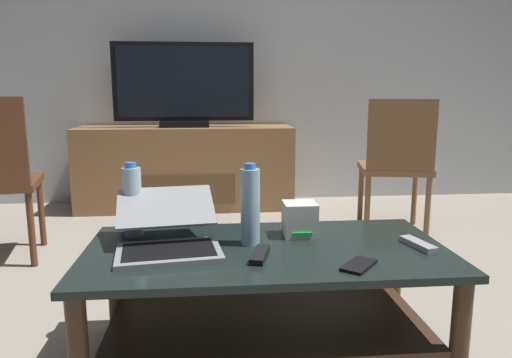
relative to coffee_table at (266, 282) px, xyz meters
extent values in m
plane|color=#9E9384|center=(0.02, 0.15, -0.29)|extent=(7.68, 7.68, 0.00)
cube|color=silver|center=(0.02, 2.63, 1.11)|extent=(6.40, 0.12, 2.80)
cube|color=black|center=(0.00, 0.00, 0.12)|extent=(1.25, 0.64, 0.03)
cube|color=#472D1E|center=(0.00, 0.00, -0.14)|extent=(1.10, 0.56, 0.02)
cylinder|color=#472D1E|center=(-0.58, -0.27, -0.09)|extent=(0.06, 0.06, 0.39)
cylinder|color=#472D1E|center=(0.58, -0.27, -0.09)|extent=(0.06, 0.06, 0.39)
cylinder|color=#472D1E|center=(-0.58, 0.27, -0.09)|extent=(0.06, 0.06, 0.39)
cylinder|color=#472D1E|center=(0.58, 0.27, -0.09)|extent=(0.06, 0.06, 0.39)
cube|color=olive|center=(-0.39, 2.31, 0.04)|extent=(1.72, 0.47, 0.67)
cube|color=brown|center=(-0.39, 2.07, -0.09)|extent=(0.78, 0.01, 0.23)
cube|color=black|center=(-0.39, 2.29, 0.40)|extent=(0.39, 0.20, 0.05)
cube|color=black|center=(-0.39, 2.29, 0.73)|extent=(1.10, 0.04, 0.61)
cube|color=black|center=(-0.39, 2.27, 0.73)|extent=(1.03, 0.01, 0.55)
cube|color=brown|center=(1.04, 1.49, 0.15)|extent=(0.52, 0.52, 0.04)
cube|color=brown|center=(1.00, 1.30, 0.38)|extent=(0.42, 0.12, 0.47)
cylinder|color=brown|center=(1.26, 1.64, -0.08)|extent=(0.04, 0.04, 0.42)
cylinder|color=brown|center=(0.89, 1.72, -0.08)|extent=(0.04, 0.04, 0.42)
cylinder|color=brown|center=(1.19, 1.27, -0.08)|extent=(0.04, 0.04, 0.42)
cylinder|color=brown|center=(0.81, 1.34, -0.08)|extent=(0.04, 0.04, 0.42)
cylinder|color=#59331E|center=(-1.24, 1.40, -0.08)|extent=(0.04, 0.04, 0.42)
cylinder|color=#59331E|center=(-1.17, 1.03, -0.08)|extent=(0.04, 0.04, 0.42)
cube|color=gray|center=(-0.33, -0.04, 0.14)|extent=(0.37, 0.28, 0.02)
cube|color=black|center=(-0.33, -0.04, 0.15)|extent=(0.32, 0.22, 0.00)
cube|color=gray|center=(-0.35, 0.12, 0.26)|extent=(0.37, 0.26, 0.10)
cube|color=silver|center=(-0.35, 0.12, 0.25)|extent=(0.33, 0.23, 0.08)
cube|color=white|center=(0.14, 0.13, 0.19)|extent=(0.12, 0.12, 0.13)
cube|color=#19D84C|center=(0.14, 0.07, 0.15)|extent=(0.07, 0.00, 0.01)
cylinder|color=silver|center=(-0.48, 0.19, 0.26)|extent=(0.07, 0.07, 0.26)
cylinder|color=blue|center=(-0.48, 0.19, 0.40)|extent=(0.04, 0.04, 0.02)
cylinder|color=#99C6E5|center=(-0.05, 0.05, 0.26)|extent=(0.07, 0.07, 0.27)
cylinder|color=blue|center=(-0.05, 0.05, 0.41)|extent=(0.04, 0.04, 0.02)
cube|color=black|center=(0.27, -0.21, 0.13)|extent=(0.14, 0.15, 0.01)
cube|color=#99999E|center=(0.53, -0.04, 0.14)|extent=(0.08, 0.17, 0.02)
cube|color=black|center=(-0.03, -0.10, 0.14)|extent=(0.08, 0.17, 0.02)
camera|label=1|loc=(-0.18, -1.57, 0.67)|focal=33.42mm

